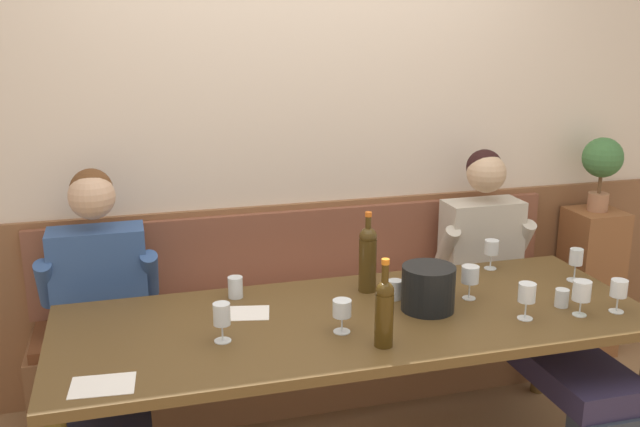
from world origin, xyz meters
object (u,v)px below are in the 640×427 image
(dining_table, at_px, (356,331))
(wine_glass_mid_left, at_px, (342,310))
(ice_bucket, at_px, (428,288))
(water_tumbler_left, at_px, (562,298))
(wine_glass_center_front, at_px, (470,276))
(wine_bottle_amber_mid, at_px, (384,310))
(person_center_right_seat, at_px, (100,343))
(wine_glass_by_bottle, at_px, (619,290))
(wine_bottle_green_tall, at_px, (368,257))
(wine_glass_right_end, at_px, (491,249))
(wine_glass_near_bucket, at_px, (527,295))
(wine_glass_mid_right, at_px, (222,316))
(potted_plant, at_px, (602,162))
(water_tumbler_right, at_px, (235,287))
(water_tumbler_center, at_px, (395,290))
(wine_glass_left_end, at_px, (582,291))
(wall_bench, at_px, (312,342))
(person_center_left_seat, at_px, (517,295))
(wine_glass_center_rear, at_px, (576,259))

(dining_table, bearing_deg, wine_glass_mid_left, -127.90)
(ice_bucket, bearing_deg, water_tumbler_left, -12.46)
(wine_glass_center_front, bearing_deg, wine_bottle_amber_mid, -147.62)
(person_center_right_seat, distance_m, wine_glass_by_bottle, 2.15)
(dining_table, distance_m, wine_glass_mid_left, 0.23)
(wine_bottle_green_tall, relative_size, wine_glass_right_end, 2.52)
(wine_glass_near_bucket, distance_m, wine_glass_mid_right, 1.21)
(potted_plant, bearing_deg, water_tumbler_right, -169.24)
(person_center_right_seat, relative_size, wine_glass_mid_left, 9.88)
(person_center_right_seat, distance_m, wine_bottle_amber_mid, 1.21)
(wine_glass_center_front, height_order, water_tumbler_center, wine_glass_center_front)
(wine_glass_left_end, bearing_deg, wall_bench, 133.40)
(dining_table, relative_size, wine_glass_near_bucket, 15.93)
(wine_glass_mid_right, distance_m, water_tumbler_center, 0.81)
(person_center_right_seat, bearing_deg, dining_table, -16.10)
(person_center_right_seat, relative_size, water_tumbler_right, 14.05)
(dining_table, height_order, ice_bucket, ice_bucket)
(wine_glass_mid_right, bearing_deg, wine_bottle_green_tall, 25.88)
(wine_glass_right_end, bearing_deg, wine_glass_by_bottle, -67.81)
(person_center_left_seat, xyz_separation_m, wine_bottle_amber_mid, (-0.91, -0.58, 0.27))
(person_center_left_seat, distance_m, wine_glass_center_rear, 0.34)
(wine_glass_mid_right, bearing_deg, person_center_right_seat, 140.35)
(person_center_left_seat, distance_m, wine_glass_mid_right, 1.55)
(wine_glass_center_front, relative_size, water_tumbler_left, 1.94)
(wine_glass_left_end, relative_size, wine_glass_near_bucket, 0.98)
(dining_table, relative_size, water_tumbler_right, 26.04)
(person_center_left_seat, height_order, water_tumbler_left, person_center_left_seat)
(person_center_right_seat, distance_m, wine_glass_center_rear, 2.14)
(wine_bottle_green_tall, xyz_separation_m, potted_plant, (1.53, 0.48, 0.25))
(wine_glass_near_bucket, distance_m, water_tumbler_left, 0.24)
(wine_glass_left_end, height_order, wine_glass_near_bucket, wine_glass_near_bucket)
(ice_bucket, bearing_deg, water_tumbler_center, 121.41)
(wine_glass_left_end, distance_m, water_tumbler_left, 0.12)
(wall_bench, height_order, ice_bucket, wall_bench)
(person_center_right_seat, height_order, wine_glass_center_front, person_center_right_seat)
(wine_glass_center_front, distance_m, water_tumbler_right, 1.01)
(dining_table, bearing_deg, wine_glass_left_end, -15.18)
(water_tumbler_right, bearing_deg, ice_bucket, -24.78)
(ice_bucket, distance_m, potted_plant, 1.57)
(wall_bench, bearing_deg, wine_glass_center_front, -50.88)
(wine_glass_mid_left, xyz_separation_m, potted_plant, (1.76, 0.86, 0.31))
(wine_bottle_amber_mid, relative_size, potted_plant, 0.83)
(wine_glass_near_bucket, bearing_deg, ice_bucket, 150.27)
(person_center_right_seat, bearing_deg, water_tumbler_right, 3.62)
(wine_glass_center_front, height_order, potted_plant, potted_plant)
(person_center_right_seat, bearing_deg, wine_bottle_green_tall, -2.24)
(wine_bottle_amber_mid, bearing_deg, wine_glass_center_front, 32.38)
(wall_bench, distance_m, wine_glass_center_rear, 1.36)
(wine_glass_mid_left, bearing_deg, ice_bucket, 15.52)
(wine_glass_by_bottle, bearing_deg, wine_glass_mid_right, 174.22)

